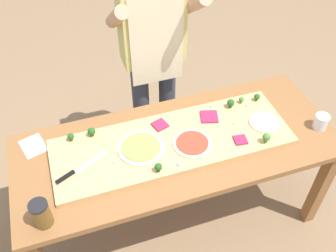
# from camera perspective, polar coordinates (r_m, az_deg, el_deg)

# --- Properties ---
(ground_plane) EXTENTS (8.00, 8.00, 0.00)m
(ground_plane) POSITION_cam_1_polar(r_m,az_deg,el_deg) (2.80, 1.13, -13.05)
(ground_plane) COLOR #896B4C
(prep_table) EXTENTS (1.87, 0.75, 0.75)m
(prep_table) POSITION_cam_1_polar(r_m,az_deg,el_deg) (2.27, 1.36, -4.30)
(prep_table) COLOR brown
(prep_table) RESTS_ON ground
(cutting_board) EXTENTS (1.37, 0.46, 0.03)m
(cutting_board) POSITION_cam_1_polar(r_m,az_deg,el_deg) (2.19, 0.68, -2.37)
(cutting_board) COLOR tan
(cutting_board) RESTS_ON prep_table
(chefs_knife) EXTENTS (0.29, 0.15, 0.02)m
(chefs_knife) POSITION_cam_1_polar(r_m,az_deg,el_deg) (2.08, -13.79, -6.60)
(chefs_knife) COLOR #B7BABF
(chefs_knife) RESTS_ON cutting_board
(pizza_whole_cheese_artichoke) EXTENTS (0.18, 0.18, 0.02)m
(pizza_whole_cheese_artichoke) POSITION_cam_1_polar(r_m,az_deg,el_deg) (2.34, 14.17, 0.58)
(pizza_whole_cheese_artichoke) COLOR beige
(pizza_whole_cheese_artichoke) RESTS_ON cutting_board
(pizza_whole_tomato_red) EXTENTS (0.22, 0.22, 0.02)m
(pizza_whole_tomato_red) POSITION_cam_1_polar(r_m,az_deg,el_deg) (2.16, 3.65, -2.60)
(pizza_whole_tomato_red) COLOR beige
(pizza_whole_tomato_red) RESTS_ON cutting_board
(pizza_whole_pesto_green) EXTENTS (0.27, 0.27, 0.02)m
(pizza_whole_pesto_green) POSITION_cam_1_polar(r_m,az_deg,el_deg) (2.14, -4.04, -3.21)
(pizza_whole_pesto_green) COLOR beige
(pizza_whole_pesto_green) RESTS_ON cutting_board
(pizza_slice_far_left) EXTENTS (0.13, 0.13, 0.01)m
(pizza_slice_far_left) POSITION_cam_1_polar(r_m,az_deg,el_deg) (2.32, 6.16, 1.39)
(pizza_slice_far_left) COLOR #9E234C
(pizza_slice_far_left) RESTS_ON cutting_board
(pizza_slice_far_right) EXTENTS (0.10, 0.10, 0.01)m
(pizza_slice_far_right) POSITION_cam_1_polar(r_m,az_deg,el_deg) (2.25, -1.21, 0.17)
(pizza_slice_far_right) COLOR #9E234C
(pizza_slice_far_right) RESTS_ON cutting_board
(pizza_slice_near_right) EXTENTS (0.08, 0.08, 0.01)m
(pizza_slice_near_right) POSITION_cam_1_polar(r_m,az_deg,el_deg) (2.21, 10.75, -2.05)
(pizza_slice_near_right) COLOR #9E234C
(pizza_slice_near_right) RESTS_ON cutting_board
(broccoli_floret_center_right) EXTENTS (0.04, 0.04, 0.05)m
(broccoli_floret_center_right) POSITION_cam_1_polar(r_m,az_deg,el_deg) (2.47, 13.14, 4.25)
(broccoli_floret_center_right) COLOR #2C5915
(broccoli_floret_center_right) RESTS_ON cutting_board
(broccoli_floret_back_left) EXTENTS (0.05, 0.05, 0.06)m
(broccoli_floret_back_left) POSITION_cam_1_polar(r_m,az_deg,el_deg) (2.38, 9.36, 3.40)
(broccoli_floret_back_left) COLOR #2C5915
(broccoli_floret_back_left) RESTS_ON cutting_board
(broccoli_floret_front_left) EXTENTS (0.04, 0.04, 0.06)m
(broccoli_floret_front_left) POSITION_cam_1_polar(r_m,az_deg,el_deg) (2.01, -1.46, -6.16)
(broccoli_floret_front_left) COLOR #2C5915
(broccoli_floret_front_left) RESTS_ON cutting_board
(broccoli_floret_front_right) EXTENTS (0.04, 0.04, 0.05)m
(broccoli_floret_front_right) POSITION_cam_1_polar(r_m,az_deg,el_deg) (2.22, -14.32, -1.55)
(broccoli_floret_front_right) COLOR #2C5915
(broccoli_floret_front_right) RESTS_ON cutting_board
(broccoli_floret_back_mid) EXTENTS (0.04, 0.04, 0.06)m
(broccoli_floret_back_mid) POSITION_cam_1_polar(r_m,az_deg,el_deg) (2.22, -11.35, -0.83)
(broccoli_floret_back_mid) COLOR #2C5915
(broccoli_floret_back_mid) RESTS_ON cutting_board
(broccoli_floret_center_left) EXTENTS (0.03, 0.03, 0.04)m
(broccoli_floret_center_left) POSITION_cam_1_polar(r_m,az_deg,el_deg) (2.43, 10.91, 3.88)
(broccoli_floret_center_left) COLOR #487A23
(broccoli_floret_center_left) RESTS_ON cutting_board
(broccoli_floret_back_right) EXTENTS (0.04, 0.04, 0.07)m
(broccoli_floret_back_right) POSITION_cam_1_polar(r_m,az_deg,el_deg) (2.21, 14.48, -1.67)
(broccoli_floret_back_right) COLOR #487A23
(broccoli_floret_back_right) RESTS_ON cutting_board
(cheese_crumble_a) EXTENTS (0.01, 0.01, 0.01)m
(cheese_crumble_a) POSITION_cam_1_polar(r_m,az_deg,el_deg) (2.26, -17.06, -2.34)
(cheese_crumble_a) COLOR white
(cheese_crumble_a) RESTS_ON cutting_board
(cheese_crumble_b) EXTENTS (0.02, 0.02, 0.01)m
(cheese_crumble_b) POSITION_cam_1_polar(r_m,az_deg,el_deg) (2.08, -7.99, -5.35)
(cheese_crumble_b) COLOR silver
(cheese_crumble_b) RESTS_ON cutting_board
(cheese_crumble_c) EXTENTS (0.02, 0.02, 0.01)m
(cheese_crumble_c) POSITION_cam_1_polar(r_m,az_deg,el_deg) (2.30, 9.90, 0.40)
(cheese_crumble_c) COLOR silver
(cheese_crumble_c) RESTS_ON cutting_board
(cheese_crumble_d) EXTENTS (0.01, 0.01, 0.01)m
(cheese_crumble_d) POSITION_cam_1_polar(r_m,az_deg,el_deg) (2.38, 6.52, 2.93)
(cheese_crumble_d) COLOR white
(cheese_crumble_d) RESTS_ON cutting_board
(cheese_crumble_e) EXTENTS (0.02, 0.02, 0.02)m
(cheese_crumble_e) POSITION_cam_1_polar(r_m,az_deg,el_deg) (2.05, 1.69, -5.74)
(cheese_crumble_e) COLOR white
(cheese_crumble_e) RESTS_ON cutting_board
(cheese_crumble_f) EXTENTS (0.01, 0.01, 0.01)m
(cheese_crumble_f) POSITION_cam_1_polar(r_m,az_deg,el_deg) (2.43, 11.77, 3.00)
(cheese_crumble_f) COLOR white
(cheese_crumble_f) RESTS_ON cutting_board
(flour_cup) EXTENTS (0.08, 0.08, 0.09)m
(flour_cup) POSITION_cam_1_polar(r_m,az_deg,el_deg) (2.43, 21.84, 0.52)
(flour_cup) COLOR white
(flour_cup) RESTS_ON prep_table
(sauce_jar) EXTENTS (0.09, 0.09, 0.15)m
(sauce_jar) POSITION_cam_1_polar(r_m,az_deg,el_deg) (1.92, -18.40, -12.33)
(sauce_jar) COLOR brown
(sauce_jar) RESTS_ON prep_table
(recipe_note) EXTENTS (0.16, 0.19, 0.00)m
(recipe_note) POSITION_cam_1_polar(r_m,az_deg,el_deg) (2.32, -19.47, -2.80)
(recipe_note) COLOR white
(recipe_note) RESTS_ON prep_table
(cook_center) EXTENTS (0.54, 0.39, 1.67)m
(cook_center) POSITION_cam_1_polar(r_m,az_deg,el_deg) (2.51, -2.29, 11.80)
(cook_center) COLOR #333847
(cook_center) RESTS_ON ground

